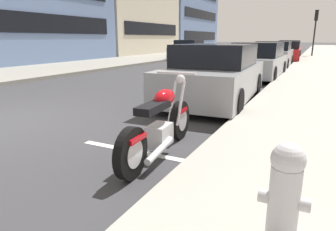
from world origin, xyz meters
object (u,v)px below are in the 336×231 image
Objects in this scene: car_opposite_curb at (189,50)px; traffic_signal_near_corner at (316,23)px; parked_car_far_down_curb at (258,61)px; parked_car_behind_motorcycle at (289,49)px; fire_hydrant at (285,190)px; parked_motorcycle at (160,126)px; parked_car_near_corner at (286,52)px; parked_car_second_in_row at (215,75)px; parked_car_at_intersection at (273,55)px.

car_opposite_curb is 11.33m from traffic_signal_near_corner.
traffic_signal_near_corner is at bearing -5.30° from parked_car_far_down_curb.
car_opposite_curb is (9.00, 6.78, 0.00)m from parked_car_far_down_curb.
parked_car_far_down_curb is at bearing 173.90° from traffic_signal_near_corner.
parked_car_behind_motorcycle is 5.40× the size of fire_hydrant.
parked_motorcycle is 0.47× the size of parked_car_near_corner.
parked_car_behind_motorcycle is (25.25, 0.47, 0.24)m from parked_motorcycle.
parked_car_near_corner is (10.45, -0.12, -0.03)m from parked_car_far_down_curb.
parked_car_second_in_row is at bearing 22.68° from fire_hydrant.
fire_hydrant is at bearing -159.82° from parked_car_second_in_row.
parked_car_second_in_row is 21.39m from parked_car_behind_motorcycle.
parked_car_second_in_row is at bearing 179.83° from parked_car_far_down_curb.
parked_car_second_in_row is 1.07× the size of parked_car_behind_motorcycle.
parked_car_at_intersection is 1.16× the size of traffic_signal_near_corner.
parked_car_near_corner is at bearing -179.13° from parked_car_behind_motorcycle.
fire_hydrant is at bearing -131.48° from parked_motorcycle.
parked_car_second_in_row is (3.86, 0.45, 0.26)m from parked_motorcycle.
parked_car_far_down_curb reaches higher than fire_hydrant.
parked_car_behind_motorcycle is 1.09× the size of traffic_signal_near_corner.
parked_car_far_down_curb is 1.15× the size of traffic_signal_near_corner.
parked_car_near_corner is (5.61, -0.13, -0.02)m from parked_car_at_intersection.
parked_motorcycle is 0.54× the size of parked_car_behind_motorcycle.
traffic_signal_near_corner reaches higher than car_opposite_curb.
traffic_signal_near_corner is at bearing -18.90° from parked_car_near_corner.
parked_car_behind_motorcycle is at bearing -0.27° from parked_car_at_intersection.
parked_car_second_in_row is 0.94× the size of parked_car_near_corner.
fire_hydrant is (-10.69, -2.10, -0.14)m from parked_car_far_down_curb.
traffic_signal_near_corner is (7.16, -8.50, 2.17)m from car_opposite_curb.
traffic_signal_near_corner is at bearing -7.31° from parked_car_second_in_row.
parked_motorcycle is 2.22m from fire_hydrant.
parked_motorcycle is at bearing 179.57° from parked_car_behind_motorcycle.
parked_car_at_intersection is 11.65m from traffic_signal_near_corner.
parked_car_at_intersection is at bearing 1.02° from parked_car_far_down_curb.
parked_car_at_intersection is 5.77× the size of fire_hydrant.
parked_motorcycle is 19.77m from parked_car_near_corner.
parked_car_near_corner is 7.05m from car_opposite_curb.
car_opposite_curb reaches higher than parked_motorcycle.
parked_car_near_corner is (15.91, -0.21, -0.04)m from parked_car_second_in_row.
car_opposite_curb reaches higher than parked_car_near_corner.
parked_car_second_in_row is at bearing 178.56° from parked_car_behind_motorcycle.
parked_car_at_intersection is (10.30, -0.07, -0.01)m from parked_car_second_in_row.
fire_hydrant is (-26.63, -2.21, -0.13)m from parked_car_behind_motorcycle.
parked_motorcycle is at bearing -177.01° from parked_car_far_down_curb.
parked_motorcycle is 0.50× the size of parked_car_second_in_row.
parked_motorcycle is at bearing 21.04° from car_opposite_curb.
traffic_signal_near_corner reaches higher than parked_car_at_intersection.
parked_car_second_in_row is 1.00× the size of parked_car_at_intersection.
parked_car_behind_motorcycle is 0.96× the size of car_opposite_curb.
parked_car_second_in_row reaches higher than parked_car_far_down_curb.
parked_motorcycle is 2.90× the size of fire_hydrant.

